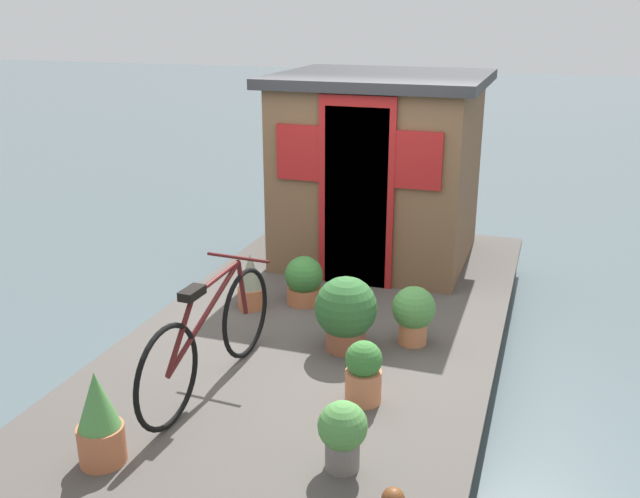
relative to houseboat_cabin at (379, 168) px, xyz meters
The scene contains 11 objects.
ground_plane 2.19m from the houseboat_cabin, behind, with size 60.00×60.00×0.00m, color #4C5B60.
houseboat_deck 2.08m from the houseboat_cabin, behind, with size 5.67×2.91×0.39m.
houseboat_cabin is the anchor object (origin of this frame).
bicycle 3.15m from the houseboat_cabin, behind, with size 1.74×0.50×0.83m.
potted_plant_rosemary 2.32m from the houseboat_cabin, behind, with size 0.49×0.49×0.59m.
potted_plant_ivy 4.16m from the houseboat_cabin, behind, with size 0.28×0.28×0.59m.
potted_plant_lavender 1.99m from the houseboat_cabin, 157.15° to the left, with size 0.24×0.24×0.50m.
potted_plant_fern 2.21m from the houseboat_cabin, 158.01° to the right, with size 0.34×0.34×0.47m.
potted_plant_mint 3.08m from the houseboat_cabin, 167.58° to the right, with size 0.25×0.25×0.44m.
potted_plant_thyme 3.80m from the houseboat_cabin, 168.86° to the right, with size 0.29×0.29×0.42m.
potted_plant_sage 1.66m from the houseboat_cabin, 167.92° to the left, with size 0.34×0.34×0.44m.
Camera 1 is at (-5.27, -1.71, 2.92)m, focal length 39.63 mm.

